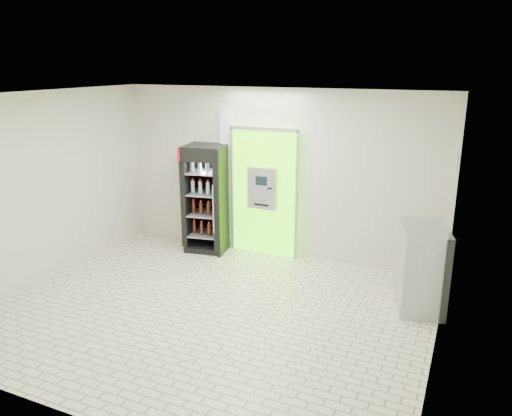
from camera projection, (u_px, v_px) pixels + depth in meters
The scene contains 7 objects.
ground at pixel (211, 310), 7.12m from camera, with size 6.00×6.00×0.00m, color beige.
room_shell at pixel (207, 185), 6.61m from camera, with size 6.00×6.00×6.00m.
atm_assembly at pixel (265, 191), 8.99m from camera, with size 1.30×0.24×2.33m.
pillar at pixel (227, 180), 9.29m from camera, with size 0.22×0.11×2.60m.
beverage_cooler at pixel (208, 200), 9.24m from camera, with size 0.85×0.80×1.98m.
steel_cabinet at pixel (422, 268), 7.06m from camera, with size 0.83×1.03×1.21m.
exit_sign at pixel (457, 164), 6.59m from camera, with size 0.02×0.22×0.26m.
Camera 1 is at (3.20, -5.61, 3.41)m, focal length 35.00 mm.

